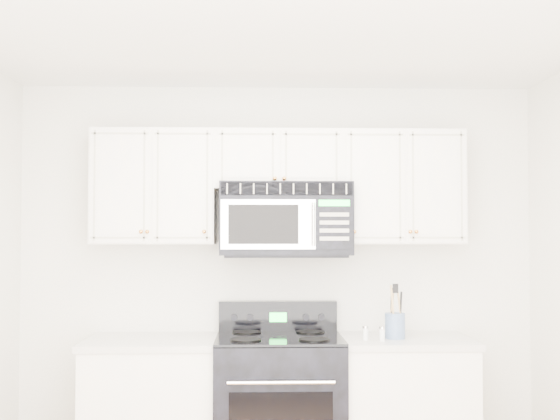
{
  "coord_description": "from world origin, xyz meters",
  "views": [
    {
      "loc": [
        -0.14,
        -3.07,
        1.58
      ],
      "look_at": [
        0.0,
        1.3,
        1.74
      ],
      "focal_mm": 45.0,
      "sensor_mm": 36.0,
      "label": 1
    }
  ],
  "objects": [
    {
      "name": "utensil_crock",
      "position": [
        0.74,
        1.39,
        1.01
      ],
      "size": [
        0.13,
        0.13,
        0.34
      ],
      "color": "slate",
      "rests_on": "base_cabinet_right"
    },
    {
      "name": "range",
      "position": [
        -0.0,
        1.41,
        0.48
      ],
      "size": [
        0.8,
        0.72,
        1.13
      ],
      "color": "black",
      "rests_on": "ground"
    },
    {
      "name": "shaker_pepper",
      "position": [
        0.64,
        1.29,
        0.97
      ],
      "size": [
        0.04,
        0.04,
        0.09
      ],
      "color": "silver",
      "rests_on": "base_cabinet_right"
    },
    {
      "name": "microwave",
      "position": [
        0.04,
        1.53,
        1.69
      ],
      "size": [
        0.85,
        0.48,
        0.47
      ],
      "color": "black",
      "rests_on": "ground"
    },
    {
      "name": "shaker_salt",
      "position": [
        0.54,
        1.33,
        0.96
      ],
      "size": [
        0.04,
        0.04,
        0.09
      ],
      "color": "silver",
      "rests_on": "base_cabinet_right"
    },
    {
      "name": "base_cabinet_left",
      "position": [
        -0.8,
        1.44,
        0.43
      ],
      "size": [
        0.86,
        0.65,
        0.92
      ],
      "color": "silver",
      "rests_on": "ground"
    },
    {
      "name": "base_cabinet_right",
      "position": [
        0.8,
        1.44,
        0.43
      ],
      "size": [
        0.86,
        0.65,
        0.92
      ],
      "color": "silver",
      "rests_on": "ground"
    },
    {
      "name": "upper_cabinets",
      "position": [
        0.0,
        1.58,
        1.93
      ],
      "size": [
        2.44,
        0.37,
        0.75
      ],
      "color": "silver",
      "rests_on": "ground"
    },
    {
      "name": "room",
      "position": [
        0.0,
        0.0,
        1.3
      ],
      "size": [
        3.51,
        3.51,
        2.61
      ],
      "color": "#95653B",
      "rests_on": "ground"
    }
  ]
}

